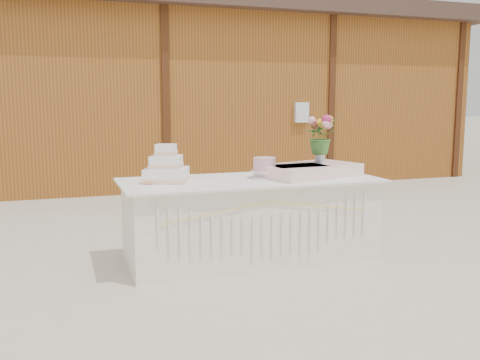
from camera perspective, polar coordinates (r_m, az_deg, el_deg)
name	(u,v)px	position (r m, az deg, el deg)	size (l,w,h in m)	color
ground	(250,259)	(5.14, 1.10, -8.43)	(80.00, 80.00, 0.00)	beige
barn	(145,92)	(10.75, -10.08, 9.23)	(12.60, 4.60, 3.30)	brown
cake_table	(251,219)	(5.04, 1.13, -4.22)	(2.40, 1.00, 0.77)	white
wedding_cake	(166,169)	(4.84, -7.86, 1.17)	(0.49, 0.49, 0.34)	white
pink_cake_stand	(265,167)	(5.04, 2.63, 1.45)	(0.27, 0.27, 0.19)	white
satin_runner	(309,170)	(5.19, 7.41, 1.03)	(0.94, 0.54, 0.12)	#FFD4CD
flower_vase	(320,156)	(5.27, 8.53, 2.53)	(0.10, 0.10, 0.14)	silver
bouquet	(321,131)	(5.25, 8.59, 5.18)	(0.32, 0.27, 0.35)	#3F712D
loose_flowers	(147,182)	(4.80, -9.93, -0.21)	(0.15, 0.37, 0.02)	#CA7B94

